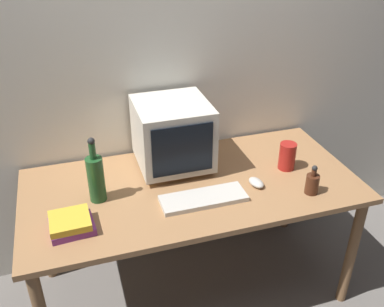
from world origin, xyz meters
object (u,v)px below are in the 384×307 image
(metal_canister, at_px, (287,156))
(bottle_short, at_px, (312,183))
(crt_monitor, at_px, (173,134))
(book_stack, at_px, (71,224))
(bottle_tall, at_px, (96,177))
(keyboard, at_px, (203,198))
(computer_mouse, at_px, (256,183))

(metal_canister, bearing_deg, bottle_short, -88.32)
(crt_monitor, height_order, bottle_short, crt_monitor)
(book_stack, bearing_deg, bottle_tall, 54.40)
(keyboard, distance_m, book_stack, 0.63)
(crt_monitor, distance_m, metal_canister, 0.63)
(crt_monitor, bearing_deg, metal_canister, -19.85)
(keyboard, relative_size, computer_mouse, 4.20)
(bottle_short, relative_size, book_stack, 0.78)
(bottle_short, bearing_deg, bottle_tall, 165.59)
(bottle_short, bearing_deg, book_stack, 176.76)
(computer_mouse, height_order, bottle_short, bottle_short)
(computer_mouse, distance_m, bottle_short, 0.28)
(crt_monitor, xyz_separation_m, bottle_short, (0.59, -0.46, -0.14))
(keyboard, xyz_separation_m, bottle_tall, (-0.49, 0.16, 0.12))
(keyboard, bearing_deg, bottle_tall, 161.16)
(crt_monitor, relative_size, bottle_tall, 1.14)
(keyboard, height_order, book_stack, book_stack)
(keyboard, xyz_separation_m, computer_mouse, (0.30, 0.04, 0.01))
(computer_mouse, distance_m, book_stack, 0.93)
(bottle_short, bearing_deg, computer_mouse, 149.27)
(crt_monitor, bearing_deg, bottle_tall, -155.72)
(bottle_short, height_order, metal_canister, bottle_short)
(computer_mouse, xyz_separation_m, bottle_tall, (-0.78, 0.12, 0.11))
(bottle_tall, distance_m, book_stack, 0.26)
(bottle_tall, bearing_deg, metal_canister, -0.84)
(bottle_short, distance_m, book_stack, 1.16)
(bottle_tall, bearing_deg, crt_monitor, 24.28)
(book_stack, bearing_deg, metal_canister, 8.94)
(crt_monitor, bearing_deg, bottle_short, -37.84)
(keyboard, xyz_separation_m, book_stack, (-0.63, -0.03, 0.02))
(bottle_short, distance_m, metal_canister, 0.25)
(crt_monitor, distance_m, bottle_short, 0.76)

